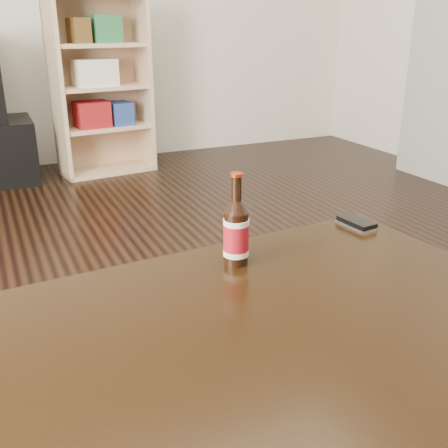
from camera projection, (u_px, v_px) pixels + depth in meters
name	position (u px, v px, depth m)	size (l,w,h in m)	color
floor	(227.00, 417.00, 1.41)	(5.00, 6.00, 0.01)	black
bookshelf	(99.00, 83.00, 3.53)	(0.66, 0.36, 1.17)	tan
coffee_table	(232.00, 363.00, 0.95)	(1.31, 0.82, 0.47)	black
beer_bottle	(236.00, 233.00, 1.17)	(0.06, 0.06, 0.21)	black
phone	(357.00, 223.00, 1.42)	(0.07, 0.11, 0.02)	#A2A2A5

